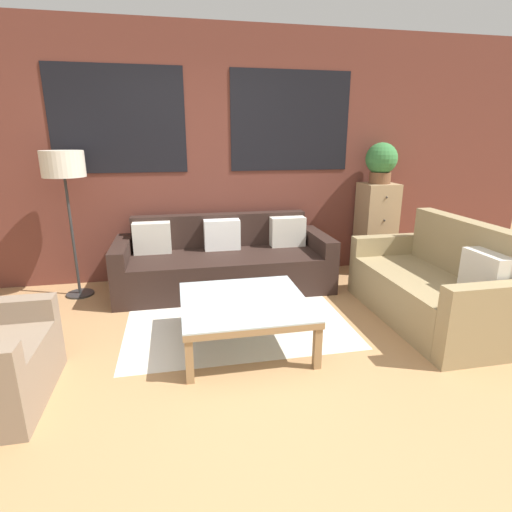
{
  "coord_description": "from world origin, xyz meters",
  "views": [
    {
      "loc": [
        -0.4,
        -2.27,
        1.62
      ],
      "look_at": [
        0.31,
        1.26,
        0.55
      ],
      "focal_mm": 28.0,
      "sensor_mm": 36.0,
      "label": 1
    }
  ],
  "objects": [
    {
      "name": "coffee_table",
      "position": [
        0.09,
        0.63,
        0.33
      ],
      "size": [
        0.99,
        0.99,
        0.39
      ],
      "color": "silver",
      "rests_on": "ground_plane"
    },
    {
      "name": "settee_vintage",
      "position": [
        1.86,
        0.74,
        0.31
      ],
      "size": [
        0.8,
        1.63,
        0.92
      ],
      "color": "#99845B",
      "rests_on": "ground_plane"
    },
    {
      "name": "rug",
      "position": [
        0.09,
        1.21,
        0.0
      ],
      "size": [
        1.97,
        1.78,
        0.0
      ],
      "color": "silver",
      "rests_on": "ground_plane"
    },
    {
      "name": "floor_lamp",
      "position": [
        -1.46,
        2.02,
        1.31
      ],
      "size": [
        0.41,
        0.41,
        1.5
      ],
      "color": "#2D2D2D",
      "rests_on": "ground_plane"
    },
    {
      "name": "drawer_cabinet",
      "position": [
        2.0,
        2.17,
        0.55
      ],
      "size": [
        0.41,
        0.41,
        1.09
      ],
      "color": "tan",
      "rests_on": "ground_plane"
    },
    {
      "name": "ground_plane",
      "position": [
        0.0,
        0.0,
        0.0
      ],
      "size": [
        16.0,
        16.0,
        0.0
      ],
      "primitive_type": "plane",
      "color": "#AD7F51"
    },
    {
      "name": "potted_plant",
      "position": [
        2.0,
        2.17,
        1.35
      ],
      "size": [
        0.37,
        0.37,
        0.47
      ],
      "color": "brown",
      "rests_on": "drawer_cabinet"
    },
    {
      "name": "couch_dark",
      "position": [
        0.09,
        1.95,
        0.28
      ],
      "size": [
        2.31,
        0.88,
        0.78
      ],
      "color": "black",
      "rests_on": "ground_plane"
    },
    {
      "name": "wall_back_brick",
      "position": [
        0.0,
        2.44,
        1.41
      ],
      "size": [
        8.4,
        0.09,
        2.8
      ],
      "color": "brown",
      "rests_on": "ground_plane"
    }
  ]
}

